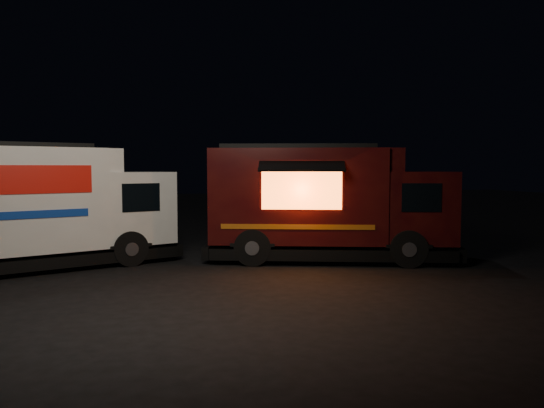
% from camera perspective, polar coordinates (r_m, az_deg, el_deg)
% --- Properties ---
extents(ground, '(80.00, 80.00, 0.00)m').
position_cam_1_polar(ground, '(13.09, -6.61, -7.70)').
color(ground, black).
rests_on(ground, ground).
extents(white_truck, '(7.58, 4.62, 3.25)m').
position_cam_1_polar(white_truck, '(15.09, -23.84, -0.22)').
color(white_truck, silver).
rests_on(white_truck, ground).
extents(red_truck, '(7.50, 4.81, 3.28)m').
position_cam_1_polar(red_truck, '(15.23, 6.31, 0.17)').
color(red_truck, '#3A0D0A').
rests_on(red_truck, ground).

